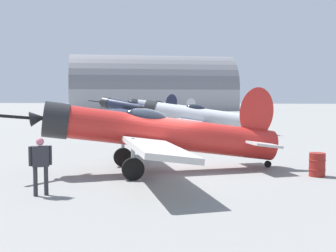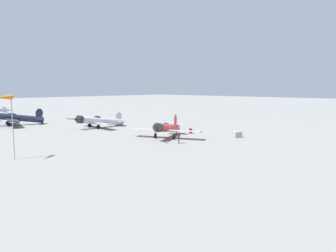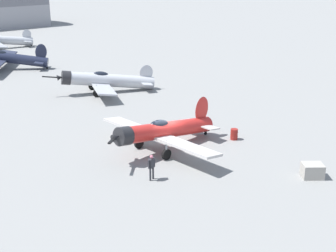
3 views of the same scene
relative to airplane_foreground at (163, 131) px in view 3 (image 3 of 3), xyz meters
The scene contains 7 objects.
ground_plane 1.62m from the airplane_foreground, 113.50° to the left, with size 400.00×400.00×0.00m, color gray.
airplane_foreground is the anchor object (origin of this frame).
airplane_mid_apron 17.98m from the airplane_foreground, behind, with size 10.34×12.06×2.85m.
airplane_far_line 35.50m from the airplane_foreground, 163.59° to the right, with size 12.47×12.11×3.44m.
ground_crew_mechanic 5.30m from the airplane_foreground, 28.04° to the right, with size 0.47×0.57×1.73m.
equipment_crate 11.05m from the airplane_foreground, 43.64° to the left, with size 1.50×1.64×0.94m.
fuel_drum 6.18m from the airplane_foreground, 91.55° to the left, with size 0.62×0.62×0.87m.
Camera 3 is at (31.65, -11.67, 13.45)m, focal length 50.72 mm.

